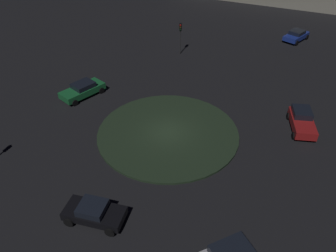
{
  "coord_description": "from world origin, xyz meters",
  "views": [
    {
      "loc": [
        17.58,
        15.16,
        17.96
      ],
      "look_at": [
        0.0,
        0.0,
        0.82
      ],
      "focal_mm": 36.1,
      "sensor_mm": 36.0,
      "label": 1
    }
  ],
  "objects_px": {
    "car_black": "(94,212)",
    "car_red": "(302,121)",
    "car_blue": "(296,35)",
    "car_green": "(83,89)",
    "traffic_light_southwest": "(180,32)"
  },
  "relations": [
    {
      "from": "car_black",
      "to": "car_red",
      "type": "height_order",
      "value": "car_red"
    },
    {
      "from": "car_blue",
      "to": "car_black",
      "type": "bearing_deg",
      "value": -171.63
    },
    {
      "from": "car_red",
      "to": "car_blue",
      "type": "bearing_deg",
      "value": 171.73
    },
    {
      "from": "car_blue",
      "to": "car_green",
      "type": "height_order",
      "value": "car_green"
    },
    {
      "from": "car_blue",
      "to": "car_red",
      "type": "relative_size",
      "value": 0.95
    },
    {
      "from": "car_green",
      "to": "car_red",
      "type": "bearing_deg",
      "value": -62.02
    },
    {
      "from": "car_black",
      "to": "car_red",
      "type": "relative_size",
      "value": 0.98
    },
    {
      "from": "car_green",
      "to": "car_red",
      "type": "height_order",
      "value": "car_red"
    },
    {
      "from": "traffic_light_southwest",
      "to": "car_red",
      "type": "bearing_deg",
      "value": 38.51
    },
    {
      "from": "car_black",
      "to": "traffic_light_southwest",
      "type": "distance_m",
      "value": 26.4
    },
    {
      "from": "car_black",
      "to": "car_red",
      "type": "distance_m",
      "value": 19.25
    },
    {
      "from": "car_blue",
      "to": "traffic_light_southwest",
      "type": "height_order",
      "value": "traffic_light_southwest"
    },
    {
      "from": "car_blue",
      "to": "car_green",
      "type": "distance_m",
      "value": 29.73
    },
    {
      "from": "car_blue",
      "to": "car_green",
      "type": "relative_size",
      "value": 0.91
    },
    {
      "from": "car_black",
      "to": "car_green",
      "type": "height_order",
      "value": "car_green"
    }
  ]
}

